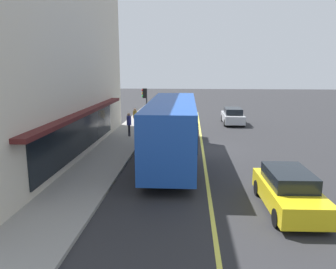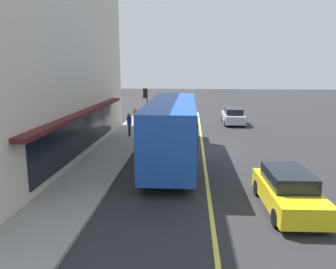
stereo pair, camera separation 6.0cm
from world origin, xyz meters
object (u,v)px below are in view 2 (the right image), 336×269
object	(u,v)px
bus	(172,128)
traffic_light	(145,97)
car_silver	(233,116)
car_yellow	(288,191)
pedestrian_near_storefront	(129,122)
pedestrian_at_corner	(135,116)

from	to	relation	value
bus	traffic_light	distance (m)	13.00
car_silver	car_yellow	bearing A→B (deg)	179.22
pedestrian_near_storefront	pedestrian_at_corner	world-z (taller)	pedestrian_near_storefront
car_yellow	pedestrian_at_corner	world-z (taller)	pedestrian_at_corner
car_yellow	pedestrian_at_corner	size ratio (longest dim) A/B	2.59
car_silver	pedestrian_at_corner	bearing A→B (deg)	110.23
car_silver	pedestrian_at_corner	world-z (taller)	pedestrian_at_corner
traffic_light	pedestrian_near_storefront	xyz separation A→B (m)	(-6.47, 0.34, -1.30)
bus	car_silver	distance (m)	14.05
pedestrian_near_storefront	traffic_light	bearing A→B (deg)	-2.99
traffic_light	car_silver	distance (m)	8.50
pedestrian_near_storefront	pedestrian_at_corner	bearing A→B (deg)	2.61
bus	traffic_light	size ratio (longest dim) A/B	3.48
bus	traffic_light	bearing A→B (deg)	14.59
pedestrian_at_corner	car_silver	bearing A→B (deg)	-69.77
traffic_light	pedestrian_near_storefront	world-z (taller)	traffic_light
traffic_light	car_yellow	bearing A→B (deg)	-156.69
traffic_light	pedestrian_near_storefront	distance (m)	6.61
pedestrian_at_corner	traffic_light	bearing A→B (deg)	-10.47
pedestrian_at_corner	car_yellow	bearing A→B (deg)	-151.75
pedestrian_at_corner	pedestrian_near_storefront	bearing A→B (deg)	-177.39
bus	pedestrian_at_corner	distance (m)	10.55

